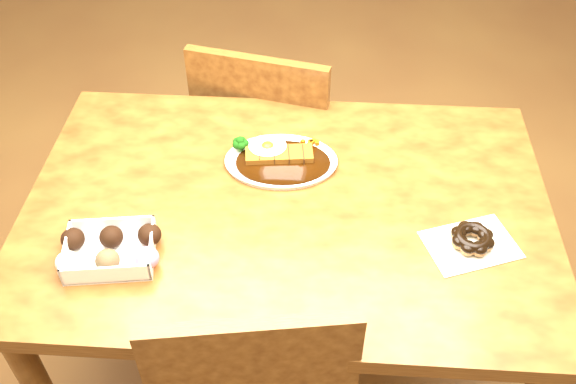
# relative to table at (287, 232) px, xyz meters

# --- Properties ---
(ground) EXTENTS (6.00, 6.00, 0.00)m
(ground) POSITION_rel_table_xyz_m (0.00, 0.00, -0.65)
(ground) COLOR brown
(ground) RESTS_ON ground
(table) EXTENTS (1.20, 0.80, 0.75)m
(table) POSITION_rel_table_xyz_m (0.00, 0.00, 0.00)
(table) COLOR #45210D
(table) RESTS_ON ground
(chair_far) EXTENTS (0.50, 0.50, 0.87)m
(chair_far) POSITION_rel_table_xyz_m (-0.08, 0.54, -0.17)
(chair_far) COLOR #45210D
(chair_far) RESTS_ON ground
(katsu_curry_plate) EXTENTS (0.28, 0.20, 0.05)m
(katsu_curry_plate) POSITION_rel_table_xyz_m (-0.03, 0.14, 0.11)
(katsu_curry_plate) COLOR white
(katsu_curry_plate) RESTS_ON table
(donut_box) EXTENTS (0.22, 0.16, 0.05)m
(donut_box) POSITION_rel_table_xyz_m (-0.36, -0.18, 0.12)
(donut_box) COLOR white
(donut_box) RESTS_ON table
(pon_de_ring) EXTENTS (0.22, 0.19, 0.04)m
(pon_de_ring) POSITION_rel_table_xyz_m (0.40, -0.10, 0.12)
(pon_de_ring) COLOR silver
(pon_de_ring) RESTS_ON table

